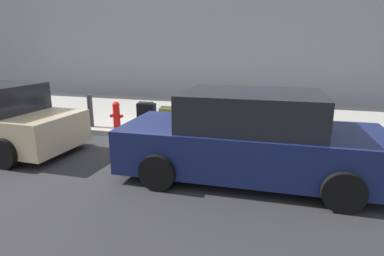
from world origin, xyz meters
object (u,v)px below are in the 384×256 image
at_px(bollard_post, 90,111).
at_px(parking_meter, 296,106).
at_px(suitcase_navy_2, 207,120).
at_px(parked_car_navy_0, 250,138).
at_px(suitcase_red_1, 227,122).
at_px(suitcase_teal_0, 249,125).
at_px(suitcase_black_5, 147,117).
at_px(suitcase_maroon_3, 187,119).
at_px(suitcase_olive_4, 168,120).
at_px(fire_hydrant, 116,114).

relative_size(bollard_post, parking_meter, 0.73).
height_order(suitcase_navy_2, parked_car_navy_0, parked_car_navy_0).
relative_size(suitcase_red_1, parking_meter, 0.72).
distance_m(suitcase_teal_0, parking_meter, 1.25).
height_order(suitcase_navy_2, suitcase_black_5, suitcase_navy_2).
bearing_deg(suitcase_navy_2, parked_car_navy_0, 120.88).
xyz_separation_m(suitcase_maroon_3, suitcase_black_5, (1.16, 0.06, -0.00)).
distance_m(suitcase_olive_4, parked_car_navy_0, 3.32).
relative_size(suitcase_navy_2, suitcase_olive_4, 1.34).
bearing_deg(suitcase_maroon_3, suitcase_teal_0, 177.80).
bearing_deg(suitcase_teal_0, suitcase_red_1, -12.75).
bearing_deg(bollard_post, suitcase_olive_4, -176.16).
distance_m(suitcase_maroon_3, parked_car_navy_0, 2.91).
xyz_separation_m(suitcase_maroon_3, parked_car_navy_0, (-1.87, 2.21, 0.24)).
xyz_separation_m(suitcase_maroon_3, bollard_post, (2.88, 0.13, 0.08)).
bearing_deg(fire_hydrant, parked_car_navy_0, 150.94).
bearing_deg(suitcase_black_5, parking_meter, -175.31).
bearing_deg(suitcase_red_1, suitcase_black_5, 3.15).
height_order(bollard_post, parked_car_navy_0, parked_car_navy_0).
bearing_deg(parking_meter, suitcase_red_1, 6.70).
bearing_deg(suitcase_maroon_3, fire_hydrant, -0.42).
bearing_deg(suitcase_red_1, parking_meter, -173.30).
relative_size(suitcase_red_1, suitcase_navy_2, 0.99).
distance_m(suitcase_red_1, suitcase_maroon_3, 1.07).
bearing_deg(parked_car_navy_0, suitcase_teal_0, -83.90).
relative_size(fire_hydrant, bollard_post, 0.80).
bearing_deg(parked_car_navy_0, suitcase_navy_2, -59.12).
relative_size(suitcase_olive_4, fire_hydrant, 0.93).
relative_size(suitcase_maroon_3, suitcase_black_5, 1.20).
xyz_separation_m(suitcase_red_1, suitcase_black_5, (2.23, 0.12, 0.03)).
relative_size(suitcase_red_1, parked_car_navy_0, 0.19).
bearing_deg(suitcase_maroon_3, suitcase_navy_2, -174.83).
distance_m(suitcase_black_5, fire_hydrant, 0.97).
relative_size(bollard_post, parked_car_navy_0, 0.20).
bearing_deg(suitcase_black_5, suitcase_teal_0, 179.84).
bearing_deg(suitcase_maroon_3, parked_car_navy_0, 130.25).
relative_size(suitcase_black_5, parking_meter, 0.64).
xyz_separation_m(suitcase_teal_0, suitcase_red_1, (0.58, -0.13, 0.00)).
distance_m(suitcase_teal_0, suitcase_maroon_3, 1.64).
bearing_deg(bollard_post, suitcase_maroon_3, -177.33).
relative_size(suitcase_black_5, bollard_post, 0.87).
bearing_deg(parking_meter, suitcase_teal_0, 16.49).
bearing_deg(suitcase_olive_4, fire_hydrant, 0.21).
height_order(suitcase_maroon_3, parked_car_navy_0, parked_car_navy_0).
bearing_deg(suitcase_maroon_3, suitcase_red_1, -176.39).
bearing_deg(suitcase_red_1, bollard_post, 2.92).
relative_size(suitcase_red_1, suitcase_maroon_3, 0.94).
height_order(suitcase_maroon_3, suitcase_olive_4, suitcase_maroon_3).
xyz_separation_m(suitcase_teal_0, suitcase_black_5, (2.81, -0.01, 0.03)).
relative_size(fire_hydrant, parked_car_navy_0, 0.16).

